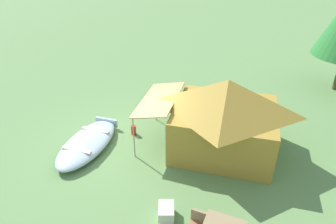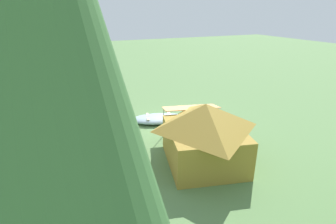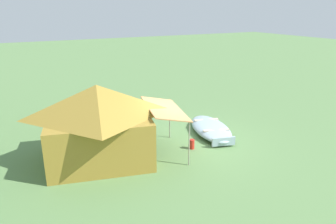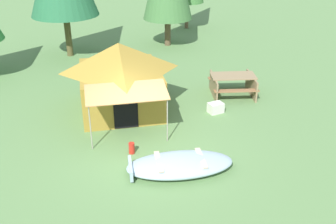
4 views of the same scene
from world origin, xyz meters
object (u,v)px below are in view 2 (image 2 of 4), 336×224
(beached_rowboat, at_px, (159,119))
(canvas_cabin_tent, at_px, (204,133))
(fuel_can, at_px, (185,126))
(picnic_table, at_px, (88,166))
(cooler_box, at_px, (120,153))

(beached_rowboat, xyz_separation_m, canvas_cabin_tent, (-0.10, 4.24, 1.03))
(beached_rowboat, height_order, fuel_can, beached_rowboat)
(beached_rowboat, distance_m, picnic_table, 5.41)
(beached_rowboat, relative_size, picnic_table, 1.47)
(canvas_cabin_tent, distance_m, cooler_box, 3.43)
(picnic_table, bearing_deg, canvas_cabin_tent, 170.87)
(beached_rowboat, relative_size, fuel_can, 9.36)
(cooler_box, distance_m, fuel_can, 3.73)
(picnic_table, height_order, fuel_can, picnic_table)
(picnic_table, xyz_separation_m, fuel_can, (-4.88, -2.21, -0.33))
(canvas_cabin_tent, relative_size, picnic_table, 2.25)
(beached_rowboat, relative_size, cooler_box, 6.19)
(canvas_cabin_tent, height_order, cooler_box, canvas_cabin_tent)
(cooler_box, relative_size, fuel_can, 1.51)
(canvas_cabin_tent, distance_m, fuel_can, 3.16)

